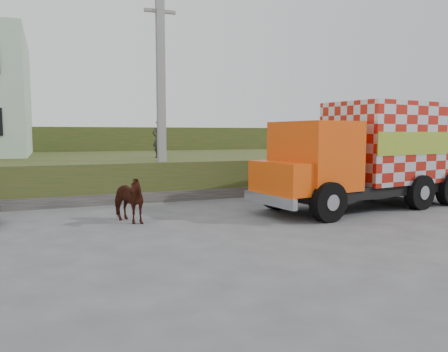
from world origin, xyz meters
name	(u,v)px	position (x,y,z in m)	size (l,w,h in m)	color
ground	(231,219)	(0.00, 0.00, 0.00)	(120.00, 120.00, 0.00)	#474749
embankment	(156,169)	(0.00, 10.00, 0.75)	(40.00, 12.00, 1.50)	#284517
embankment_far	(121,148)	(0.00, 22.00, 1.50)	(40.00, 12.00, 3.00)	#284517
retaining_strip	(139,197)	(-2.00, 4.20, 0.20)	(16.00, 0.50, 0.40)	#595651
utility_pole	(161,95)	(-1.00, 4.60, 4.08)	(1.20, 0.30, 8.00)	gray
cargo_truck	(374,153)	(5.60, 0.26, 1.89)	(8.54, 3.91, 3.68)	black
cow	(126,199)	(-3.04, 0.66, 0.68)	(0.74, 1.62, 1.37)	black
pedestrian	(159,139)	(-0.46, 7.35, 2.36)	(0.62, 0.41, 1.71)	#2B2A27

